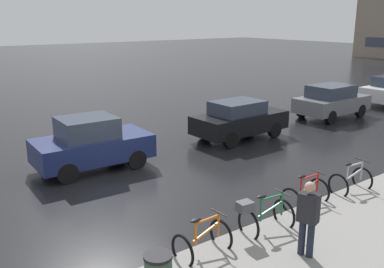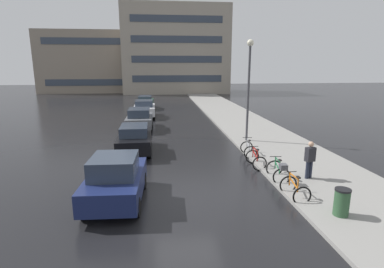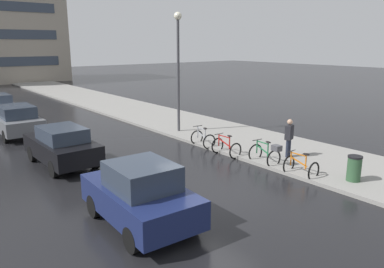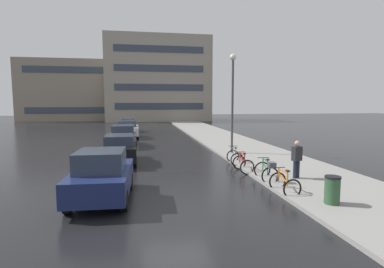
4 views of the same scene
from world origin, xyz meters
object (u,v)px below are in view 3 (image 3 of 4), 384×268
(bicycle_second, at_px, (267,153))
(bicycle_third, at_px, (226,147))
(bicycle_nearest, at_px, (301,167))
(trash_bin, at_px, (354,170))
(car_navy, at_px, (140,195))
(bicycle_farthest, at_px, (203,139))
(car_grey, at_px, (17,120))
(car_black, at_px, (62,146))
(pedestrian, at_px, (289,137))
(streetlamp, at_px, (178,56))

(bicycle_second, distance_m, bicycle_third, 2.00)
(bicycle_nearest, bearing_deg, trash_bin, -62.76)
(bicycle_second, height_order, car_navy, car_navy)
(bicycle_farthest, relative_size, car_grey, 0.29)
(bicycle_third, height_order, car_black, car_black)
(car_black, distance_m, trash_bin, 10.96)
(car_black, height_order, trash_bin, car_black)
(bicycle_nearest, xyz_separation_m, car_navy, (-6.45, 0.44, 0.46))
(car_grey, relative_size, pedestrian, 2.23)
(bicycle_nearest, relative_size, streetlamp, 0.18)
(bicycle_second, xyz_separation_m, streetlamp, (0.54, 6.63, 3.59))
(car_navy, bearing_deg, car_black, 88.47)
(car_navy, xyz_separation_m, trash_bin, (7.26, -2.01, -0.33))
(bicycle_nearest, distance_m, bicycle_second, 1.66)
(pedestrian, bearing_deg, bicycle_nearest, -129.95)
(bicycle_third, bearing_deg, streetlamp, 79.14)
(trash_bin, bearing_deg, streetlamp, 91.23)
(bicycle_nearest, bearing_deg, car_grey, 116.11)
(bicycle_farthest, height_order, car_black, car_black)
(pedestrian, bearing_deg, bicycle_second, 177.79)
(car_grey, distance_m, streetlamp, 9.09)
(bicycle_farthest, distance_m, pedestrian, 4.09)
(car_navy, relative_size, pedestrian, 2.18)
(bicycle_farthest, relative_size, streetlamp, 0.18)
(streetlamp, bearing_deg, bicycle_second, -94.62)
(bicycle_nearest, distance_m, car_navy, 6.48)
(bicycle_third, height_order, streetlamp, streetlamp)
(car_navy, bearing_deg, bicycle_farthest, 38.03)
(bicycle_second, height_order, bicycle_third, bicycle_second)
(bicycle_farthest, bearing_deg, bicycle_second, -86.86)
(car_grey, bearing_deg, bicycle_farthest, -50.89)
(bicycle_second, height_order, pedestrian, pedestrian)
(bicycle_nearest, distance_m, pedestrian, 2.17)
(car_black, relative_size, pedestrian, 2.32)
(bicycle_nearest, relative_size, bicycle_farthest, 1.00)
(bicycle_second, distance_m, car_black, 8.16)
(streetlamp, bearing_deg, car_navy, -131.92)
(trash_bin, bearing_deg, bicycle_third, 102.06)
(car_black, xyz_separation_m, streetlamp, (6.87, 1.50, 3.29))
(car_grey, xyz_separation_m, streetlamp, (7.00, -4.79, 3.27))
(bicycle_nearest, bearing_deg, bicycle_second, 87.90)
(car_black, relative_size, trash_bin, 3.92)
(car_navy, height_order, car_black, car_navy)
(bicycle_second, height_order, car_black, car_black)
(bicycle_second, relative_size, car_navy, 0.37)
(bicycle_second, distance_m, trash_bin, 3.31)
(bicycle_farthest, height_order, pedestrian, pedestrian)
(bicycle_third, xyz_separation_m, trash_bin, (1.11, -5.18, 0.13))
(bicycle_third, height_order, pedestrian, pedestrian)
(bicycle_farthest, bearing_deg, car_black, 167.03)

